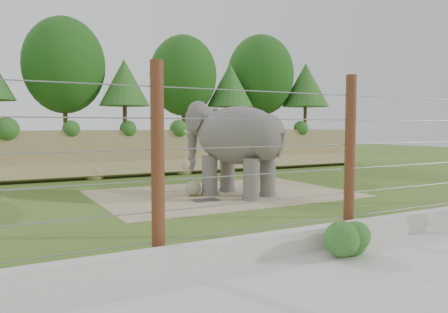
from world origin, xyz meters
TOP-DOWN VIEW (x-y plane):
  - ground at (0.00, 0.00)m, footprint 90.00×90.00m
  - back_embankment at (0.59, 12.68)m, footprint 30.00×5.52m
  - dirt_patch at (0.50, 3.00)m, footprint 10.00×7.00m
  - drain_grate at (-0.86, 1.82)m, footprint 1.00×0.60m
  - elephant at (0.79, 2.26)m, footprint 3.69×4.96m
  - stone_ball at (-0.81, 3.04)m, footprint 0.60×0.60m
  - retaining_wall at (0.00, -5.00)m, footprint 26.00×0.35m
  - walkway at (0.00, -7.00)m, footprint 26.00×4.00m
  - barrier_fence at (0.00, -4.50)m, footprint 20.26×0.26m
  - walkway_shrub at (-1.31, -5.80)m, footprint 0.77×0.77m

SIDE VIEW (x-z plane):
  - ground at x=0.00m, z-range 0.00..0.00m
  - walkway at x=0.00m, z-range 0.00..0.01m
  - dirt_patch at x=0.50m, z-range 0.00..0.02m
  - drain_grate at x=-0.86m, z-range 0.02..0.05m
  - retaining_wall at x=0.00m, z-range 0.00..0.50m
  - stone_ball at x=-0.81m, z-range 0.02..0.62m
  - walkway_shrub at x=-1.31m, z-range 0.01..0.78m
  - elephant at x=0.79m, z-range 0.00..3.69m
  - barrier_fence at x=0.00m, z-range 0.00..4.00m
  - back_embankment at x=0.59m, z-range -0.42..8.35m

